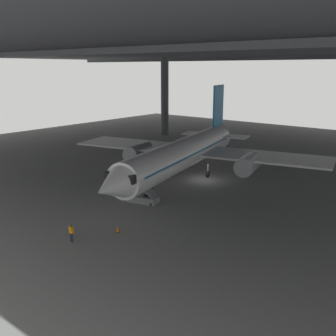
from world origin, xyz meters
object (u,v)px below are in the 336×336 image
(crew_worker_near_nose, at_px, (71,232))
(crew_worker_by_stairs, at_px, (152,183))
(boarding_stairs, at_px, (141,195))
(traffic_cone_orange, at_px, (118,229))
(baggage_tug, at_px, (169,161))
(airplane_main, at_px, (184,153))

(crew_worker_near_nose, bearing_deg, crew_worker_by_stairs, 105.60)
(boarding_stairs, bearing_deg, crew_worker_by_stairs, 113.39)
(crew_worker_near_nose, distance_m, crew_worker_by_stairs, 15.57)
(traffic_cone_orange, height_order, baggage_tug, baggage_tug)
(crew_worker_by_stairs, height_order, traffic_cone_orange, crew_worker_by_stairs)
(airplane_main, height_order, boarding_stairs, airplane_main)
(airplane_main, distance_m, baggage_tug, 8.86)
(crew_worker_by_stairs, xyz_separation_m, traffic_cone_orange, (5.70, -11.17, -0.66))
(crew_worker_near_nose, bearing_deg, baggage_tug, 112.31)
(boarding_stairs, distance_m, crew_worker_near_nose, 11.47)
(boarding_stairs, relative_size, crew_worker_by_stairs, 2.80)
(crew_worker_near_nose, xyz_separation_m, traffic_cone_orange, (1.52, 3.82, -0.61))
(airplane_main, xyz_separation_m, crew_worker_near_nose, (4.22, -21.34, -2.57))
(crew_worker_near_nose, bearing_deg, airplane_main, 101.19)
(boarding_stairs, relative_size, traffic_cone_orange, 7.81)
(crew_worker_near_nose, distance_m, traffic_cone_orange, 4.16)
(boarding_stairs, distance_m, traffic_cone_orange, 8.41)
(boarding_stairs, height_order, baggage_tug, boarding_stairs)
(boarding_stairs, bearing_deg, crew_worker_near_nose, -77.22)
(crew_worker_near_nose, relative_size, traffic_cone_orange, 2.65)
(traffic_cone_orange, bearing_deg, crew_worker_by_stairs, 117.05)
(crew_worker_by_stairs, bearing_deg, baggage_tug, 120.22)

